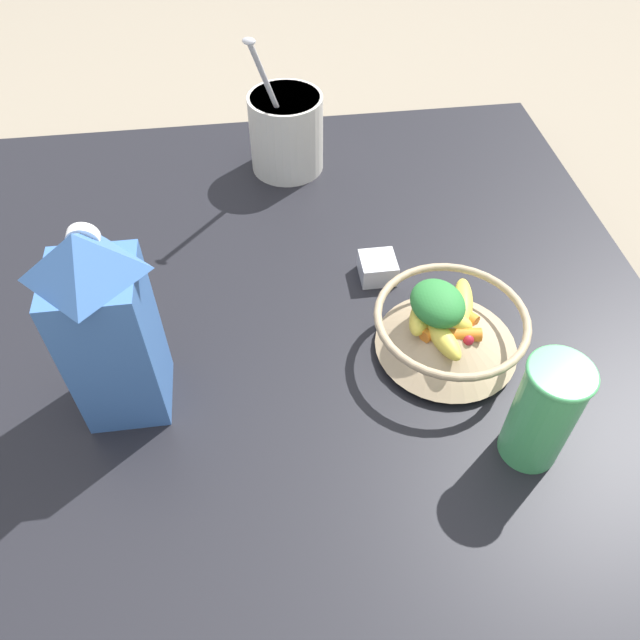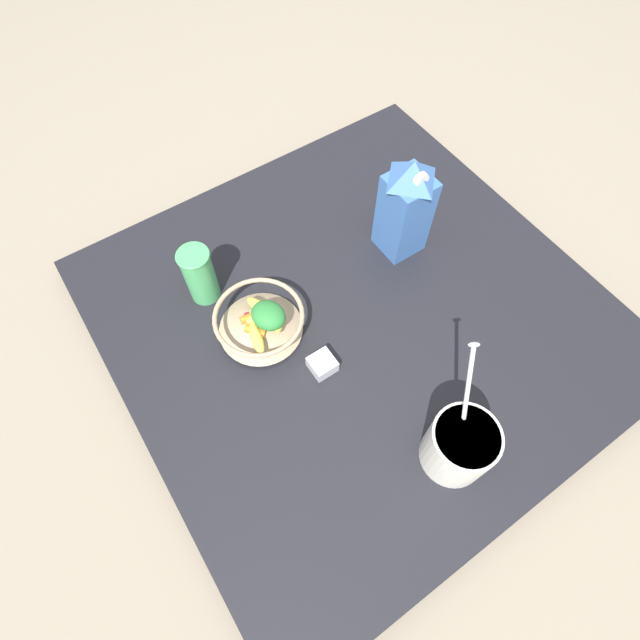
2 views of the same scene
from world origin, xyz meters
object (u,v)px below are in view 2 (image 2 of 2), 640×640
(yogurt_tub, at_px, (460,445))
(spice_jar, at_px, (322,365))
(milk_carton, at_px, (406,207))
(fruit_bowl, at_px, (261,321))
(drinking_cup, at_px, (199,274))

(yogurt_tub, bearing_deg, spice_jar, 109.29)
(milk_carton, relative_size, spice_jar, 5.13)
(milk_carton, bearing_deg, fruit_bowl, -176.55)
(drinking_cup, xyz_separation_m, spice_jar, (0.11, -0.30, -0.06))
(fruit_bowl, distance_m, spice_jar, 0.16)
(fruit_bowl, height_order, drinking_cup, drinking_cup)
(yogurt_tub, distance_m, drinking_cup, 0.62)
(yogurt_tub, bearing_deg, drinking_cup, 110.19)
(fruit_bowl, xyz_separation_m, yogurt_tub, (0.16, -0.43, 0.03))
(yogurt_tub, distance_m, spice_jar, 0.31)
(milk_carton, xyz_separation_m, yogurt_tub, (-0.23, -0.45, -0.06))
(milk_carton, height_order, yogurt_tub, yogurt_tub)
(milk_carton, distance_m, drinking_cup, 0.46)
(fruit_bowl, relative_size, spice_jar, 3.81)
(fruit_bowl, bearing_deg, milk_carton, 3.45)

